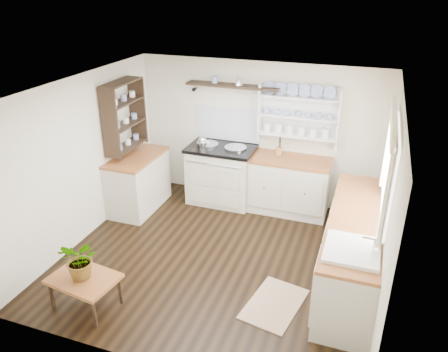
# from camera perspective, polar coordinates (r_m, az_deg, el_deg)

# --- Properties ---
(floor) EXTENTS (4.00, 3.80, 0.01)m
(floor) POSITION_cam_1_polar(r_m,az_deg,el_deg) (6.02, -0.74, -10.52)
(floor) COLOR black
(floor) RESTS_ON ground
(wall_back) EXTENTS (4.00, 0.02, 2.30)m
(wall_back) POSITION_cam_1_polar(r_m,az_deg,el_deg) (7.12, 4.50, 5.61)
(wall_back) COLOR silver
(wall_back) RESTS_ON ground
(wall_right) EXTENTS (0.02, 3.80, 2.30)m
(wall_right) POSITION_cam_1_polar(r_m,az_deg,el_deg) (5.17, 20.55, -3.69)
(wall_right) COLOR silver
(wall_right) RESTS_ON ground
(wall_left) EXTENTS (0.02, 3.80, 2.30)m
(wall_left) POSITION_cam_1_polar(r_m,az_deg,el_deg) (6.35, -18.00, 2.02)
(wall_left) COLOR silver
(wall_left) RESTS_ON ground
(ceiling) EXTENTS (4.00, 3.80, 0.01)m
(ceiling) POSITION_cam_1_polar(r_m,az_deg,el_deg) (5.05, -0.88, 11.31)
(ceiling) COLOR white
(ceiling) RESTS_ON wall_back
(window) EXTENTS (0.08, 1.55, 1.22)m
(window) POSITION_cam_1_polar(r_m,az_deg,el_deg) (5.13, 20.68, 1.23)
(window) COLOR white
(window) RESTS_ON wall_right
(aga_cooker) EXTENTS (1.08, 0.75, 0.99)m
(aga_cooker) POSITION_cam_1_polar(r_m,az_deg,el_deg) (7.21, -0.33, 0.30)
(aga_cooker) COLOR beige
(aga_cooker) RESTS_ON floor
(back_cabinets) EXTENTS (1.27, 0.63, 0.90)m
(back_cabinets) POSITION_cam_1_polar(r_m,az_deg,el_deg) (6.99, 8.41, -1.09)
(back_cabinets) COLOR beige
(back_cabinets) RESTS_ON floor
(right_cabinets) EXTENTS (0.62, 2.43, 0.90)m
(right_cabinets) POSITION_cam_1_polar(r_m,az_deg,el_deg) (5.59, 16.42, -9.04)
(right_cabinets) COLOR beige
(right_cabinets) RESTS_ON floor
(belfast_sink) EXTENTS (0.55, 0.60, 0.45)m
(belfast_sink) POSITION_cam_1_polar(r_m,az_deg,el_deg) (4.77, 16.21, -10.44)
(belfast_sink) COLOR white
(belfast_sink) RESTS_ON right_cabinets
(left_cabinets) EXTENTS (0.62, 1.13, 0.90)m
(left_cabinets) POSITION_cam_1_polar(r_m,az_deg,el_deg) (7.14, -11.14, -0.71)
(left_cabinets) COLOR beige
(left_cabinets) RESTS_ON floor
(plate_rack) EXTENTS (1.20, 0.22, 0.90)m
(plate_rack) POSITION_cam_1_polar(r_m,az_deg,el_deg) (6.83, 9.85, 8.07)
(plate_rack) COLOR white
(plate_rack) RESTS_ON wall_back
(high_shelf) EXTENTS (1.50, 0.29, 0.16)m
(high_shelf) POSITION_cam_1_polar(r_m,az_deg,el_deg) (6.90, 1.17, 11.63)
(high_shelf) COLOR black
(high_shelf) RESTS_ON wall_back
(left_shelving) EXTENTS (0.28, 0.80, 1.05)m
(left_shelving) POSITION_cam_1_polar(r_m,az_deg,el_deg) (6.83, -12.91, 7.75)
(left_shelving) COLOR black
(left_shelving) RESTS_ON wall_left
(kettle) EXTENTS (0.17, 0.17, 0.21)m
(kettle) POSITION_cam_1_polar(r_m,az_deg,el_deg) (6.99, -2.84, 4.31)
(kettle) COLOR silver
(kettle) RESTS_ON aga_cooker
(utensil_crock) EXTENTS (0.10, 0.10, 0.12)m
(utensil_crock) POSITION_cam_1_polar(r_m,az_deg,el_deg) (6.89, 7.17, 3.23)
(utensil_crock) COLOR #AE7F3F
(utensil_crock) RESTS_ON back_cabinets
(center_table) EXTENTS (0.80, 0.62, 0.40)m
(center_table) POSITION_cam_1_polar(r_m,az_deg,el_deg) (5.28, -17.81, -12.89)
(center_table) COLOR brown
(center_table) RESTS_ON floor
(potted_plant) EXTENTS (0.52, 0.49, 0.47)m
(potted_plant) POSITION_cam_1_polar(r_m,az_deg,el_deg) (5.11, -18.22, -10.36)
(potted_plant) COLOR #3F7233
(potted_plant) RESTS_ON center_table
(floor_rug) EXTENTS (0.70, 0.94, 0.02)m
(floor_rug) POSITION_cam_1_polar(r_m,az_deg,el_deg) (5.30, 6.59, -16.27)
(floor_rug) COLOR #8C6F51
(floor_rug) RESTS_ON floor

